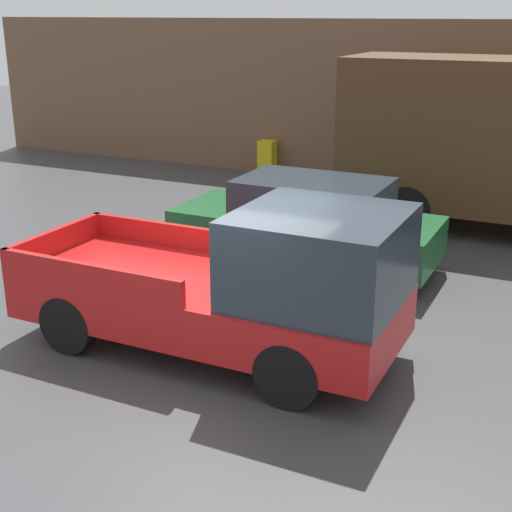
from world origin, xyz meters
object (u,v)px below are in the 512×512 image
Objects in this scene: car at (307,223)px; delivery_truck at (505,142)px; newspaper_box at (267,158)px; pickup_truck at (242,286)px.

delivery_truck is at bearing 54.12° from car.
car is at bearing -125.88° from delivery_truck.
car is 7.75m from newspaper_box.
pickup_truck is 1.11× the size of car.
car is at bearing 98.65° from pickup_truck.
car is 0.66× the size of delivery_truck.
pickup_truck is 3.73m from car.
pickup_truck is 11.31m from newspaper_box.
delivery_truck is at bearing -23.03° from newspaper_box.
delivery_truck reaches higher than car.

